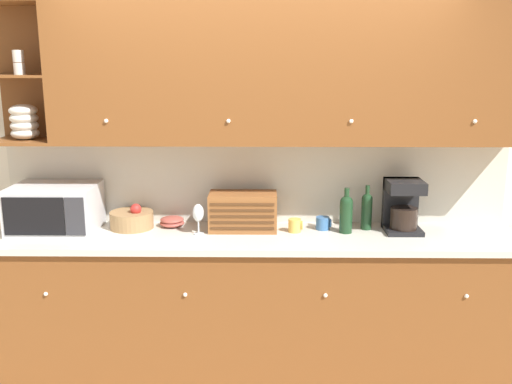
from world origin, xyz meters
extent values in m
plane|color=tan|center=(0.00, 0.00, 0.00)|extent=(24.00, 24.00, 0.00)
cube|color=silver|center=(0.00, 0.03, 1.30)|extent=(5.85, 0.06, 2.60)
cube|color=brown|center=(0.00, -0.31, 0.45)|extent=(3.45, 0.61, 0.91)
cube|color=beige|center=(0.00, -0.32, 0.93)|extent=(3.47, 0.64, 0.04)
sphere|color=white|center=(-1.29, -0.62, 0.65)|extent=(0.03, 0.03, 0.03)
sphere|color=white|center=(-0.43, -0.62, 0.65)|extent=(0.03, 0.03, 0.03)
sphere|color=white|center=(0.43, -0.62, 0.65)|extent=(0.03, 0.03, 0.03)
sphere|color=white|center=(1.29, -0.62, 0.65)|extent=(0.03, 0.03, 0.03)
cube|color=beige|center=(0.00, -0.01, 1.24)|extent=(3.45, 0.01, 0.59)
cube|color=brown|center=(0.21, -0.18, 1.98)|extent=(3.03, 0.36, 0.89)
cube|color=brown|center=(-1.51, -0.01, 1.98)|extent=(0.42, 0.02, 0.89)
cube|color=brown|center=(-1.51, -0.18, 1.54)|extent=(0.42, 0.36, 0.02)
cube|color=brown|center=(-1.51, -0.18, 1.96)|extent=(0.42, 0.36, 0.02)
cube|color=brown|center=(-1.51, -0.18, 2.42)|extent=(0.42, 0.36, 0.02)
sphere|color=white|center=(-0.93, -0.37, 1.69)|extent=(0.03, 0.03, 0.03)
sphere|color=white|center=(-0.17, -0.37, 1.69)|extent=(0.03, 0.03, 0.03)
sphere|color=white|center=(0.59, -0.37, 1.69)|extent=(0.03, 0.03, 0.03)
sphere|color=white|center=(1.35, -0.37, 1.69)|extent=(0.03, 0.03, 0.03)
ellipsoid|color=silver|center=(-1.51, -0.18, 1.59)|extent=(0.18, 0.18, 0.08)
ellipsoid|color=silver|center=(-1.51, -0.18, 1.64)|extent=(0.18, 0.18, 0.08)
ellipsoid|color=silver|center=(-1.51, -0.18, 1.69)|extent=(0.18, 0.18, 0.08)
ellipsoid|color=silver|center=(-1.51, -0.18, 1.74)|extent=(0.18, 0.18, 0.08)
cylinder|color=silver|center=(-1.51, -0.18, 2.01)|extent=(0.07, 0.07, 0.08)
cylinder|color=silver|center=(-1.51, -0.18, 2.09)|extent=(0.07, 0.07, 0.08)
cube|color=silver|center=(-1.34, -0.23, 1.10)|extent=(0.55, 0.42, 0.31)
cube|color=black|center=(-1.40, -0.44, 1.10)|extent=(0.39, 0.01, 0.25)
cube|color=#2D2D33|center=(-1.14, -0.44, 1.10)|extent=(0.12, 0.01, 0.25)
cylinder|color=#937047|center=(-0.84, -0.17, 1.00)|extent=(0.29, 0.29, 0.11)
sphere|color=red|center=(-0.81, -0.19, 1.08)|extent=(0.08, 0.08, 0.08)
ellipsoid|color=#9E473D|center=(-0.58, -0.13, 0.97)|extent=(0.17, 0.17, 0.04)
ellipsoid|color=#9E473D|center=(-0.58, -0.13, 0.99)|extent=(0.16, 0.16, 0.05)
cylinder|color=silver|center=(-0.38, -0.31, 0.95)|extent=(0.07, 0.07, 0.01)
cylinder|color=silver|center=(-0.38, -0.31, 0.99)|extent=(0.01, 0.01, 0.08)
ellipsoid|color=silver|center=(-0.38, -0.31, 1.09)|extent=(0.07, 0.07, 0.12)
cube|color=brown|center=(-0.09, -0.19, 1.07)|extent=(0.45, 0.24, 0.25)
cube|color=#4B2C16|center=(-0.09, -0.32, 0.99)|extent=(0.42, 0.01, 0.02)
cube|color=#4B2C16|center=(-0.09, -0.32, 1.03)|extent=(0.42, 0.01, 0.02)
cube|color=#4B2C16|center=(-0.09, -0.32, 1.07)|extent=(0.42, 0.01, 0.02)
cube|color=#4B2C16|center=(-0.09, -0.32, 1.11)|extent=(0.42, 0.01, 0.02)
cube|color=#4B2C16|center=(-0.09, -0.32, 1.15)|extent=(0.42, 0.01, 0.02)
cylinder|color=gold|center=(0.26, -0.25, 0.99)|extent=(0.08, 0.08, 0.09)
torus|color=gold|center=(0.30, -0.25, 0.99)|extent=(0.01, 0.06, 0.06)
cylinder|color=#38669E|center=(0.45, -0.19, 0.99)|extent=(0.09, 0.09, 0.09)
torus|color=#38669E|center=(0.50, -0.19, 0.99)|extent=(0.01, 0.06, 0.06)
cylinder|color=#19381E|center=(0.59, -0.26, 1.05)|extent=(0.09, 0.09, 0.21)
sphere|color=#19381E|center=(0.59, -0.26, 1.15)|extent=(0.09, 0.09, 0.09)
cylinder|color=#19381E|center=(0.59, -0.26, 1.21)|extent=(0.03, 0.03, 0.07)
cylinder|color=#19381E|center=(0.74, -0.17, 1.05)|extent=(0.07, 0.07, 0.21)
sphere|color=#19381E|center=(0.74, -0.17, 1.15)|extent=(0.07, 0.07, 0.07)
cylinder|color=#19381E|center=(0.74, -0.17, 1.21)|extent=(0.03, 0.03, 0.07)
cube|color=black|center=(0.97, -0.24, 0.96)|extent=(0.24, 0.24, 0.03)
cylinder|color=black|center=(0.97, -0.26, 1.05)|extent=(0.18, 0.18, 0.14)
cube|color=black|center=(0.97, -0.14, 1.12)|extent=(0.24, 0.05, 0.35)
cube|color=black|center=(0.97, -0.24, 1.26)|extent=(0.24, 0.24, 0.08)
camera|label=1|loc=(0.05, -3.88, 2.05)|focal=40.00mm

